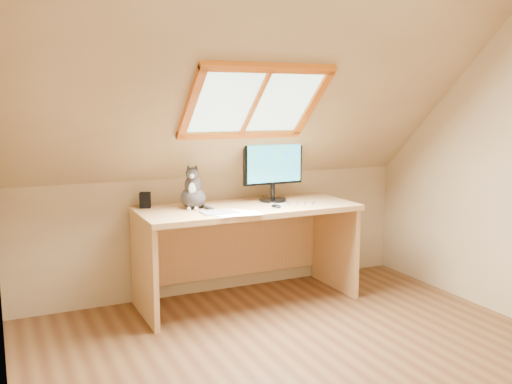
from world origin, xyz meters
TOP-DOWN VIEW (x-y plane):
  - ground at (0.00, 0.00)m, footprint 3.50×3.50m
  - room_shell at (0.00, -0.09)m, footprint 3.52×3.52m
  - desk at (0.09, 1.45)m, footprint 1.75×0.77m
  - monitor at (0.37, 1.47)m, footprint 0.54×0.23m
  - cat at (-0.34, 1.44)m, footprint 0.27×0.29m
  - desk_speaker at (-0.67, 1.63)m, footprint 0.11×0.11m
  - graphics_tablet at (-0.23, 1.19)m, footprint 0.26×0.19m
  - mouse at (0.25, 1.17)m, footprint 0.08×0.11m
  - papers at (-0.11, 1.12)m, footprint 0.35×0.30m
  - cables at (0.43, 1.26)m, footprint 0.51×0.26m

SIDE VIEW (x-z plane):
  - ground at x=0.00m, z-range 0.00..0.00m
  - desk at x=0.09m, z-range 0.16..0.96m
  - papers at x=-0.11m, z-range 0.80..0.80m
  - cables at x=0.43m, z-range 0.80..0.81m
  - graphics_tablet at x=-0.23m, z-range 0.80..0.81m
  - mouse at x=0.25m, z-range 0.80..0.83m
  - desk_speaker at x=-0.67m, z-range 0.80..0.92m
  - cat at x=-0.34m, z-range 0.75..1.10m
  - monitor at x=0.37m, z-range 0.84..1.33m
  - room_shell at x=0.00m, z-range 0.23..2.64m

